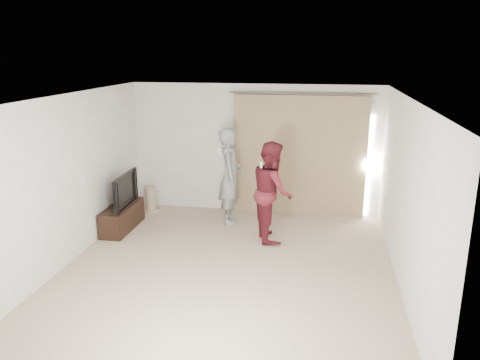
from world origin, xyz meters
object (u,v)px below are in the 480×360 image
Objects in this scene: tv_console at (122,217)px; tv at (120,190)px; person_woman at (272,191)px; person_man at (230,176)px.

tv_console is 0.53m from tv.
person_woman is (2.78, 0.04, 0.11)m from tv.
person_man is at bearing 20.33° from tv_console.
person_woman reaches higher than tv.
person_man is (1.92, 0.71, 0.17)m from tv.
tv_console is 2.86m from person_woman.
tv is at bearing -179.19° from person_woman.
person_man is at bearing -71.93° from tv.
tv_console is at bearing -179.19° from person_woman.
person_woman is at bearing 0.81° from tv_console.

